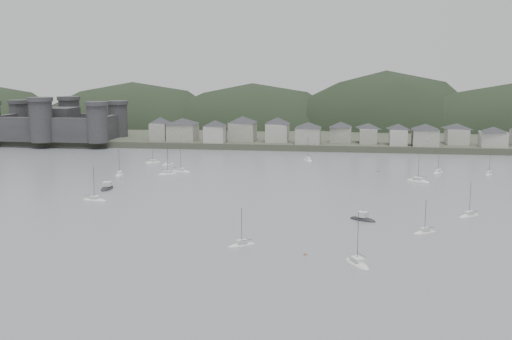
# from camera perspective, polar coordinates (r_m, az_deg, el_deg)

# --- Properties ---
(ground) EXTENTS (900.00, 900.00, 0.00)m
(ground) POSITION_cam_1_polar(r_m,az_deg,el_deg) (140.43, -4.62, -7.21)
(ground) COLOR slate
(ground) RESTS_ON ground
(far_shore_land) EXTENTS (900.00, 250.00, 3.00)m
(far_shore_land) POSITION_cam_1_polar(r_m,az_deg,el_deg) (428.96, 4.41, 3.99)
(far_shore_land) COLOR #383D2D
(far_shore_land) RESTS_ON ground
(forested_ridge) EXTENTS (851.55, 103.94, 102.57)m
(forested_ridge) POSITION_cam_1_polar(r_m,az_deg,el_deg) (404.59, 4.80, 1.86)
(forested_ridge) COLOR black
(forested_ridge) RESTS_ON ground
(castle) EXTENTS (66.00, 43.00, 20.00)m
(castle) POSITION_cam_1_polar(r_m,az_deg,el_deg) (346.93, -17.31, 3.98)
(castle) COLOR #303032
(castle) RESTS_ON far_shore_land
(waterfront_town) EXTENTS (451.48, 28.46, 12.92)m
(waterfront_town) POSITION_cam_1_polar(r_m,az_deg,el_deg) (316.58, 12.10, 3.32)
(waterfront_town) COLOR gray
(waterfront_town) RESTS_ON far_shore_land
(sailboat_lead) EXTENTS (6.70, 5.73, 9.24)m
(sailboat_lead) POSITION_cam_1_polar(r_m,az_deg,el_deg) (271.49, -9.13, 0.68)
(sailboat_lead) COLOR silver
(sailboat_lead) RESTS_ON ground
(moored_fleet) EXTENTS (266.76, 168.32, 13.44)m
(moored_fleet) POSITION_cam_1_polar(r_m,az_deg,el_deg) (207.64, -4.07, -1.81)
(moored_fleet) COLOR silver
(moored_fleet) RESTS_ON ground
(motor_launch_near) EXTENTS (7.90, 6.36, 3.82)m
(motor_launch_near) POSITION_cam_1_polar(r_m,az_deg,el_deg) (170.07, 9.43, -4.31)
(motor_launch_near) COLOR black
(motor_launch_near) RESTS_ON ground
(motor_launch_far) EXTENTS (3.89, 9.25, 4.14)m
(motor_launch_far) POSITION_cam_1_polar(r_m,az_deg,el_deg) (215.86, -13.06, -1.58)
(motor_launch_far) COLOR black
(motor_launch_far) RESTS_ON ground
(mooring_buoys) EXTENTS (193.30, 114.96, 0.70)m
(mooring_buoys) POSITION_cam_1_polar(r_m,az_deg,el_deg) (192.46, 0.58, -2.66)
(mooring_buoys) COLOR #B2693B
(mooring_buoys) RESTS_ON ground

